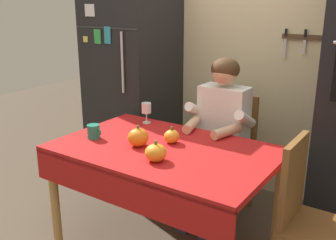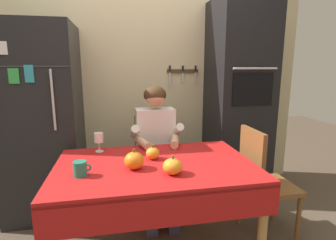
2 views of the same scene
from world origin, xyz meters
The scene contains 12 objects.
back_wall_assembly centered at (0.05, 1.35, 1.30)m, with size 3.70×0.13×2.60m.
refrigerator centered at (-0.95, 0.96, 0.90)m, with size 0.68×0.71×1.80m.
wall_oven centered at (1.05, 1.00, 1.05)m, with size 0.60×0.64×2.10m.
dining_table centered at (0.00, 0.08, 0.66)m, with size 1.40×0.90×0.74m.
chair_behind_person centered at (0.10, 0.87, 0.51)m, with size 0.40×0.40×0.93m.
seated_person centered at (0.10, 0.68, 0.74)m, with size 0.47×0.55×1.25m.
chair_right_side centered at (0.90, 0.19, 0.51)m, with size 0.40×0.40×0.93m.
coffee_mug centered at (-0.50, -0.03, 0.79)m, with size 0.11×0.08×0.09m.
wine_glass centered at (-0.41, 0.45, 0.85)m, with size 0.07×0.07×0.16m.
pumpkin_large centered at (-0.15, 0.02, 0.80)m, with size 0.13×0.13×0.14m.
pumpkin_medium centered at (0.08, -0.11, 0.79)m, with size 0.13×0.13×0.13m.
pumpkin_small centered at (-0.01, 0.19, 0.79)m, with size 0.10×0.10×0.11m.
Camera 2 is at (-0.25, -1.68, 1.42)m, focal length 28.30 mm.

